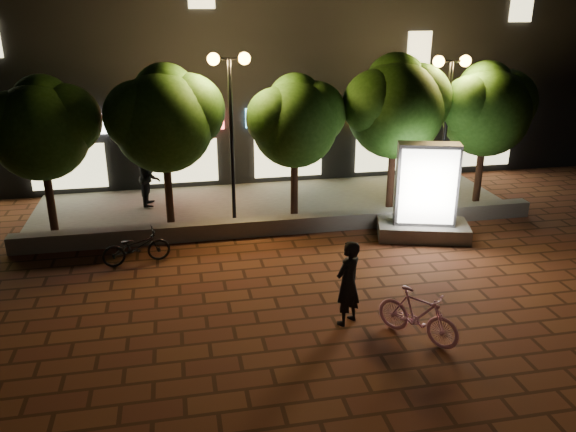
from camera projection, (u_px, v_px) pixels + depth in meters
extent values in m
plane|color=#582F1B|center=(320.00, 293.00, 14.02)|extent=(80.00, 80.00, 0.00)
cube|color=slate|center=(288.00, 225.00, 17.61)|extent=(16.00, 0.45, 0.50)
cube|color=slate|center=(274.00, 205.00, 19.98)|extent=(16.00, 5.00, 0.08)
cube|color=black|center=(246.00, 43.00, 24.21)|extent=(28.00, 8.00, 10.00)
cube|color=silver|center=(63.00, 125.00, 20.05)|extent=(3.20, 0.12, 0.70)
cube|color=beige|center=(68.00, 167.00, 20.57)|extent=(2.60, 0.10, 1.60)
cube|color=#FA413B|center=(179.00, 121.00, 20.78)|extent=(3.20, 0.12, 0.70)
cube|color=beige|center=(182.00, 161.00, 21.30)|extent=(2.60, 0.10, 1.60)
cube|color=#4DB1D9|center=(288.00, 117.00, 21.51)|extent=(3.20, 0.12, 0.70)
cube|color=beige|center=(288.00, 156.00, 22.03)|extent=(2.60, 0.10, 1.60)
cube|color=#E39F09|center=(390.00, 113.00, 22.23)|extent=(3.20, 0.12, 0.70)
cube|color=beige|center=(388.00, 151.00, 22.76)|extent=(2.60, 0.10, 1.60)
cube|color=white|center=(485.00, 109.00, 22.96)|extent=(3.20, 0.12, 0.70)
cube|color=beige|center=(481.00, 146.00, 23.49)|extent=(2.60, 0.10, 1.60)
cube|color=beige|center=(419.00, 48.00, 21.58)|extent=(0.90, 0.10, 1.20)
cube|color=beige|center=(522.00, 5.00, 21.78)|extent=(0.90, 0.10, 1.20)
cylinder|color=black|center=(50.00, 195.00, 17.28)|extent=(0.24, 0.24, 2.25)
sphere|color=#265017|center=(40.00, 132.00, 16.62)|extent=(2.80, 2.80, 2.80)
sphere|color=#265017|center=(65.00, 120.00, 16.83)|extent=(2.10, 2.10, 2.10)
sphere|color=#265017|center=(14.00, 126.00, 16.28)|extent=(1.96, 1.96, 1.96)
sphere|color=#265017|center=(42.00, 106.00, 16.72)|extent=(1.82, 1.82, 1.82)
cylinder|color=black|center=(168.00, 187.00, 17.91)|extent=(0.24, 0.24, 2.34)
sphere|color=#265017|center=(163.00, 123.00, 17.21)|extent=(3.00, 3.00, 3.00)
sphere|color=#265017|center=(188.00, 111.00, 17.42)|extent=(2.25, 2.25, 2.25)
sphere|color=#265017|center=(139.00, 116.00, 16.86)|extent=(2.10, 2.10, 2.10)
sphere|color=#265017|center=(165.00, 96.00, 17.28)|extent=(1.95, 1.95, 1.95)
cylinder|color=black|center=(294.00, 181.00, 18.66)|extent=(0.24, 0.24, 2.21)
sphere|color=#265017|center=(295.00, 125.00, 18.01)|extent=(2.70, 2.70, 2.70)
sphere|color=#265017|center=(314.00, 113.00, 18.21)|extent=(2.03, 2.03, 2.02)
sphere|color=#265017|center=(276.00, 118.00, 17.68)|extent=(1.89, 1.89, 1.89)
sphere|color=#265017|center=(296.00, 101.00, 18.12)|extent=(1.76, 1.76, 1.76)
cylinder|color=black|center=(391.00, 172.00, 19.22)|extent=(0.24, 0.24, 2.43)
sphere|color=#265017|center=(395.00, 110.00, 18.50)|extent=(3.10, 3.10, 3.10)
sphere|color=#265017|center=(416.00, 99.00, 18.72)|extent=(2.33, 2.33, 2.33)
sphere|color=#265017|center=(377.00, 104.00, 18.14)|extent=(2.17, 2.17, 2.17)
sphere|color=#265017|center=(396.00, 84.00, 18.56)|extent=(2.01, 2.02, 2.02)
cylinder|color=black|center=(479.00, 169.00, 19.83)|extent=(0.24, 0.24, 2.29)
sphere|color=#265017|center=(486.00, 113.00, 19.15)|extent=(2.90, 2.90, 2.90)
sphere|color=#265017|center=(504.00, 102.00, 19.36)|extent=(2.18, 2.17, 2.17)
sphere|color=#265017|center=(471.00, 107.00, 18.80)|extent=(2.03, 2.03, 2.03)
sphere|color=#265017|center=(486.00, 89.00, 19.23)|extent=(1.89, 1.88, 1.88)
cylinder|color=black|center=(232.00, 143.00, 17.62)|extent=(0.12, 0.12, 5.00)
cylinder|color=black|center=(229.00, 59.00, 16.75)|extent=(0.90, 0.08, 0.08)
sphere|color=#FFB13F|center=(213.00, 59.00, 16.66)|extent=(0.36, 0.36, 0.36)
sphere|color=#FFB13F|center=(244.00, 58.00, 16.83)|extent=(0.36, 0.36, 0.36)
cylinder|color=black|center=(445.00, 136.00, 18.93)|extent=(0.12, 0.12, 4.80)
cylinder|color=black|center=(452.00, 61.00, 18.09)|extent=(0.90, 0.08, 0.08)
sphere|color=#FFB13F|center=(439.00, 61.00, 18.01)|extent=(0.36, 0.36, 0.36)
sphere|color=#FFB13F|center=(465.00, 61.00, 18.17)|extent=(0.36, 0.36, 0.36)
cube|color=slate|center=(422.00, 230.00, 17.29)|extent=(2.91, 2.01, 0.44)
cube|color=#4C4C51|center=(426.00, 184.00, 16.78)|extent=(1.86, 1.08, 2.43)
cube|color=white|center=(428.00, 187.00, 16.49)|extent=(1.55, 0.49, 2.21)
cube|color=white|center=(425.00, 181.00, 17.08)|extent=(1.55, 0.49, 2.21)
imported|color=pink|center=(418.00, 315.00, 11.95)|extent=(1.56, 1.78, 1.11)
imported|color=black|center=(348.00, 283.00, 12.40)|extent=(0.84, 0.79, 1.94)
imported|color=black|center=(136.00, 247.00, 15.45)|extent=(1.88, 0.96, 0.94)
imported|color=black|center=(150.00, 177.00, 19.56)|extent=(0.81, 1.00, 1.95)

